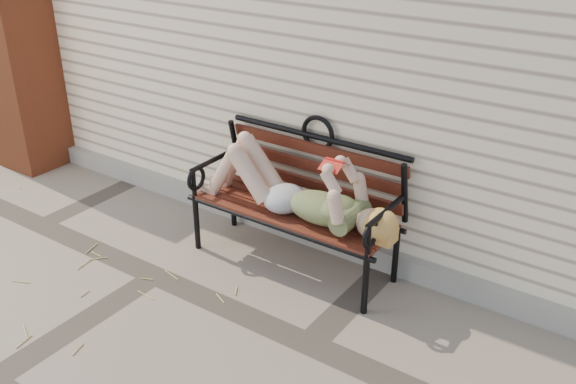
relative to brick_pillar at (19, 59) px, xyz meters
The scene contains 5 objects.
ground 2.62m from the brick_pillar, 18.06° to the right, with size 80.00×80.00×0.00m, color #796A5D.
foundation_strip 2.49m from the brick_pillar, ahead, with size 8.00×0.10×0.15m, color gray.
brick_pillar is the anchor object (origin of this frame).
garden_bench 3.01m from the brick_pillar, ahead, with size 1.56×0.62×1.01m.
reading_woman 3.02m from the brick_pillar, ahead, with size 1.47×0.33×0.46m.
Camera 1 is at (2.82, -2.50, 2.45)m, focal length 40.00 mm.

